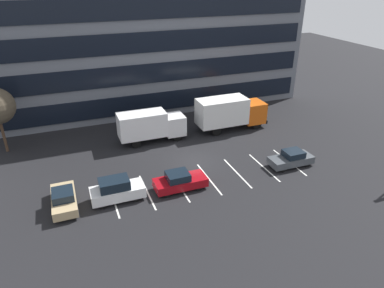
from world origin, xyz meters
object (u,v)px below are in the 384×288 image
(box_truck_orange, at_px, (230,112))
(sedan_tan, at_px, (64,199))
(box_truck_white, at_px, (151,125))
(suv_white, at_px, (117,190))
(sedan_maroon, at_px, (180,181))
(sedan_charcoal, at_px, (291,159))

(box_truck_orange, bearing_deg, sedan_tan, -154.58)
(box_truck_white, xyz_separation_m, sedan_tan, (-9.38, -8.99, -1.15))
(box_truck_white, bearing_deg, box_truck_orange, -0.81)
(box_truck_white, relative_size, suv_white, 1.70)
(sedan_tan, xyz_separation_m, sedan_maroon, (9.18, -0.84, 0.02))
(box_truck_orange, xyz_separation_m, sedan_charcoal, (1.60, -9.71, -1.41))
(box_truck_orange, relative_size, sedan_maroon, 1.85)
(sedan_charcoal, relative_size, suv_white, 0.99)
(box_truck_orange, distance_m, sedan_charcoal, 9.94)
(sedan_tan, bearing_deg, box_truck_orange, 25.42)
(sedan_charcoal, bearing_deg, sedan_maroon, 179.90)
(sedan_maroon, xyz_separation_m, suv_white, (-5.18, 0.31, 0.18))
(box_truck_orange, xyz_separation_m, sedan_tan, (-18.63, -8.86, -1.39))
(box_truck_orange, height_order, sedan_maroon, box_truck_orange)
(box_truck_white, height_order, sedan_tan, box_truck_white)
(sedan_charcoal, distance_m, suv_white, 16.24)
(sedan_maroon, bearing_deg, box_truck_orange, 45.72)
(sedan_tan, height_order, suv_white, suv_white)
(sedan_tan, height_order, sedan_charcoal, sedan_tan)
(sedan_tan, distance_m, sedan_maroon, 9.22)
(sedan_tan, xyz_separation_m, sedan_charcoal, (20.23, -0.85, -0.02))
(box_truck_white, xyz_separation_m, sedan_charcoal, (10.85, -9.84, -1.17))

